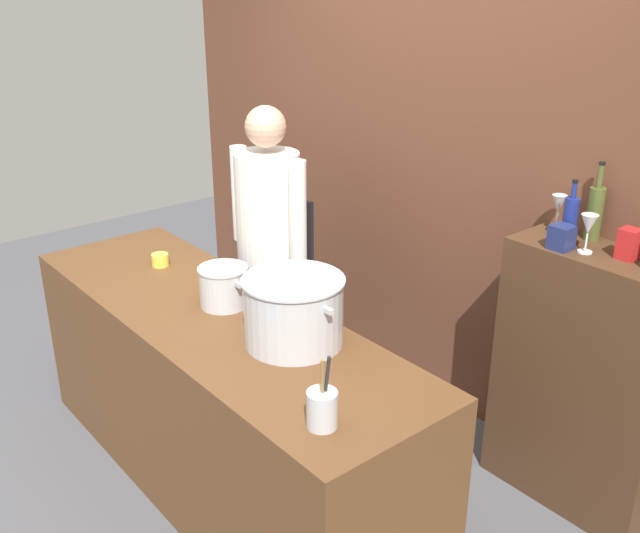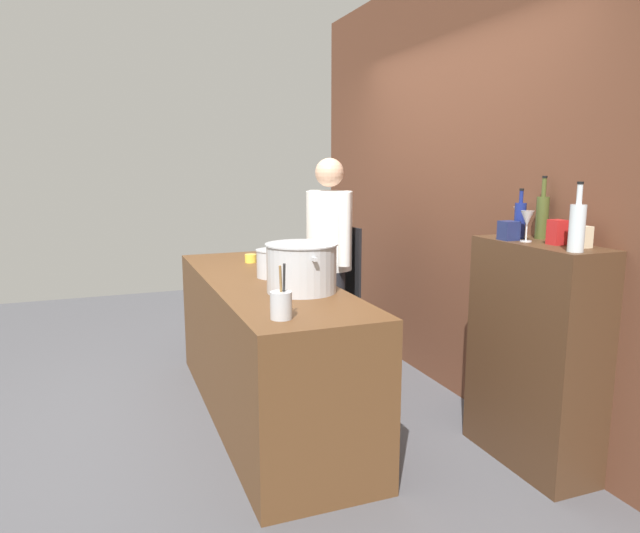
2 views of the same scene
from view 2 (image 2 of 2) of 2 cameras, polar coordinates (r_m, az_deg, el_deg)
ground_plane at (r=3.92m, az=-5.38°, el=-14.26°), size 8.00×8.00×0.00m
brick_back_panel at (r=4.17m, az=13.33°, el=8.26°), size 4.40×0.10×3.00m
prep_counter at (r=3.76m, az=-5.49°, el=-8.00°), size 2.33×0.70×0.90m
bar_cabinet at (r=3.33m, az=20.46°, el=-8.21°), size 0.76×0.32×1.22m
chef at (r=4.28m, az=0.97°, el=1.38°), size 0.53×0.38×1.66m
stockpot_large at (r=3.25m, az=-1.84°, el=-0.13°), size 0.47×0.41×0.28m
stockpot_small at (r=3.69m, az=-4.65°, el=0.33°), size 0.29×0.22×0.18m
utensil_crock at (r=2.70m, az=-3.87°, el=-3.78°), size 0.10×0.10×0.27m
butter_jar at (r=4.26m, az=-6.89°, el=0.81°), size 0.09×0.09×0.06m
wine_bottle_cobalt at (r=3.31m, az=19.20°, el=4.41°), size 0.06×0.06×0.27m
wine_bottle_clear at (r=2.91m, az=24.12°, el=3.66°), size 0.07×0.07×0.32m
wine_bottle_olive at (r=3.35m, az=21.15°, el=4.69°), size 0.07×0.07×0.34m
wine_glass_wide at (r=3.45m, az=19.11°, el=4.83°), size 0.06×0.06×0.16m
wine_glass_tall at (r=3.19m, az=19.84°, el=4.37°), size 0.07×0.07×0.16m
spice_tin_red at (r=3.13m, az=22.44°, el=3.16°), size 0.07×0.07×0.13m
spice_tin_navy at (r=3.24m, az=18.19°, el=3.40°), size 0.09×0.09×0.10m
spice_tin_cream at (r=3.08m, az=24.51°, el=2.69°), size 0.07×0.07×0.10m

